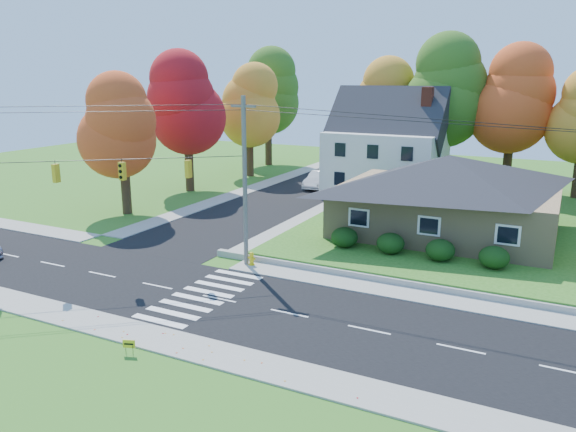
% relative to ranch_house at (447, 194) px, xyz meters
% --- Properties ---
extents(ground, '(120.00, 120.00, 0.00)m').
position_rel_ranch_house_xyz_m(ground, '(-8.00, -16.00, -3.27)').
color(ground, '#3D7923').
extents(road_main, '(90.00, 8.00, 0.02)m').
position_rel_ranch_house_xyz_m(road_main, '(-8.00, -16.00, -3.26)').
color(road_main, black).
rests_on(road_main, ground).
extents(road_cross, '(8.00, 44.00, 0.02)m').
position_rel_ranch_house_xyz_m(road_cross, '(-16.00, 10.00, -3.25)').
color(road_cross, black).
rests_on(road_cross, ground).
extents(sidewalk_north, '(90.00, 2.00, 0.08)m').
position_rel_ranch_house_xyz_m(sidewalk_north, '(-8.00, -11.00, -3.23)').
color(sidewalk_north, '#9C9A90').
rests_on(sidewalk_north, ground).
extents(sidewalk_south, '(90.00, 2.00, 0.08)m').
position_rel_ranch_house_xyz_m(sidewalk_south, '(-8.00, -21.00, -3.23)').
color(sidewalk_south, '#9C9A90').
rests_on(sidewalk_south, ground).
extents(lawn, '(30.00, 30.00, 0.50)m').
position_rel_ranch_house_xyz_m(lawn, '(5.00, 5.00, -3.02)').
color(lawn, '#3D7923').
rests_on(lawn, ground).
extents(ranch_house, '(14.60, 10.60, 5.40)m').
position_rel_ranch_house_xyz_m(ranch_house, '(0.00, 0.00, 0.00)').
color(ranch_house, tan).
rests_on(ranch_house, lawn).
extents(colonial_house, '(10.40, 8.40, 9.60)m').
position_rel_ranch_house_xyz_m(colonial_house, '(-7.96, 12.00, 1.32)').
color(colonial_house, silver).
rests_on(colonial_house, lawn).
extents(hedge_row, '(10.70, 1.70, 1.27)m').
position_rel_ranch_house_xyz_m(hedge_row, '(-0.50, -6.20, -2.13)').
color(hedge_row, '#163A10').
rests_on(hedge_row, lawn).
extents(traffic_infrastructure, '(38.10, 10.66, 10.00)m').
position_rel_ranch_house_xyz_m(traffic_infrastructure, '(-8.15, -14.65, 1.88)').
color(traffic_infrastructure, '#666059').
rests_on(traffic_infrastructure, ground).
extents(tree_lot_0, '(6.72, 6.72, 12.51)m').
position_rel_ranch_house_xyz_m(tree_lot_0, '(-10.00, 18.00, 5.04)').
color(tree_lot_0, '#3F2A19').
rests_on(tree_lot_0, lawn).
extents(tree_lot_1, '(7.84, 7.84, 14.60)m').
position_rel_ranch_house_xyz_m(tree_lot_1, '(-4.00, 17.00, 6.35)').
color(tree_lot_1, '#3F2A19').
rests_on(tree_lot_1, lawn).
extents(tree_lot_2, '(7.28, 7.28, 13.56)m').
position_rel_ranch_house_xyz_m(tree_lot_2, '(2.00, 18.00, 5.70)').
color(tree_lot_2, '#3F2A19').
rests_on(tree_lot_2, lawn).
extents(tree_west_0, '(6.16, 6.16, 11.47)m').
position_rel_ranch_house_xyz_m(tree_west_0, '(-25.00, -4.00, 3.89)').
color(tree_west_0, '#3F2A19').
rests_on(tree_west_0, ground).
extents(tree_west_1, '(7.28, 7.28, 13.56)m').
position_rel_ranch_house_xyz_m(tree_west_1, '(-26.00, 6.00, 5.20)').
color(tree_west_1, '#3F2A19').
rests_on(tree_west_1, ground).
extents(tree_west_2, '(6.72, 6.72, 12.51)m').
position_rel_ranch_house_xyz_m(tree_west_2, '(-25.00, 16.00, 4.54)').
color(tree_west_2, '#3F2A19').
rests_on(tree_west_2, ground).
extents(tree_west_3, '(7.84, 7.84, 14.60)m').
position_rel_ranch_house_xyz_m(tree_west_3, '(-27.00, 24.00, 5.85)').
color(tree_west_3, '#3F2A19').
rests_on(tree_west_3, ground).
extents(white_car, '(2.07, 5.11, 1.65)m').
position_rel_ranch_house_xyz_m(white_car, '(-15.18, 12.97, -2.42)').
color(white_car, white).
rests_on(white_car, road_cross).
extents(fire_hydrant, '(0.50, 0.39, 0.87)m').
position_rel_ranch_house_xyz_m(fire_hydrant, '(-9.12, -10.81, -2.85)').
color(fire_hydrant, yellow).
rests_on(fire_hydrant, ground).
extents(yard_sign, '(0.50, 0.21, 0.65)m').
position_rel_ranch_house_xyz_m(yard_sign, '(-8.02, -22.56, -2.80)').
color(yard_sign, black).
rests_on(yard_sign, ground).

